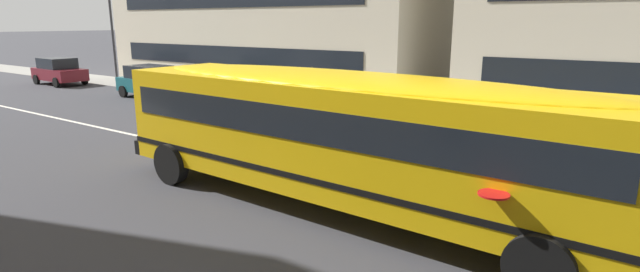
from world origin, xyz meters
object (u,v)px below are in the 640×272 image
Objects in this scene: parked_car_white_by_hydrant at (259,92)px; parked_car_maroon_under_tree at (59,71)px; school_bus at (353,130)px; street_lamp at (111,13)px; parked_car_teal_near_corner at (151,81)px.

parked_car_white_by_hydrant and parked_car_maroon_under_tree have the same top height.
school_bus is 24.63m from street_lamp.
school_bus is at bearing -36.83° from parked_car_white_by_hydrant.
parked_car_maroon_under_tree is 4.93m from street_lamp.
parked_car_teal_near_corner is at bearing -18.65° from street_lamp.
parked_car_white_by_hydrant is at bearing 4.92° from parked_car_teal_near_corner.
parked_car_white_by_hydrant is 14.20m from street_lamp.
school_bus is at bearing -20.48° from parked_car_teal_near_corner.
parked_car_maroon_under_tree is at bearing -142.32° from street_lamp.
school_bus is 11.66m from parked_car_white_by_hydrant.
parked_car_teal_near_corner is 7.62m from street_lamp.
parked_car_maroon_under_tree is 0.99× the size of parked_car_teal_near_corner.
school_bus is 3.22× the size of parked_car_teal_near_corner.
parked_car_maroon_under_tree and parked_car_teal_near_corner have the same top height.
parked_car_teal_near_corner is at bearing -176.04° from parked_car_white_by_hydrant.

